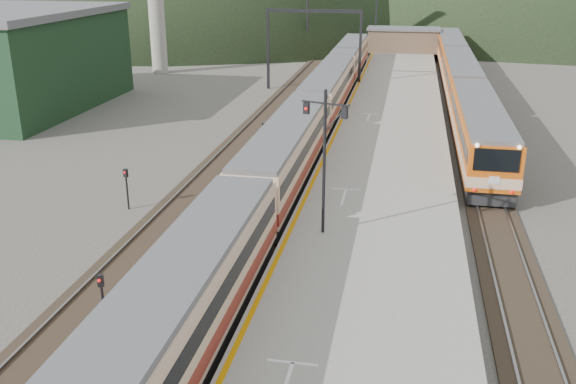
# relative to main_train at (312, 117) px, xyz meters

# --- Properties ---
(track_main) EXTENTS (2.60, 200.00, 0.23)m
(track_main) POSITION_rel_main_train_xyz_m (0.00, 4.44, -1.83)
(track_main) COLOR black
(track_main) RESTS_ON ground
(track_far) EXTENTS (2.60, 200.00, 0.23)m
(track_far) POSITION_rel_main_train_xyz_m (-5.00, 4.44, -1.83)
(track_far) COLOR black
(track_far) RESTS_ON ground
(track_second) EXTENTS (2.60, 200.00, 0.23)m
(track_second) POSITION_rel_main_train_xyz_m (11.50, 4.44, -1.83)
(track_second) COLOR black
(track_second) RESTS_ON ground
(platform) EXTENTS (8.00, 100.00, 1.00)m
(platform) POSITION_rel_main_train_xyz_m (5.60, 2.44, -1.39)
(platform) COLOR gray
(platform) RESTS_ON ground
(gantry_near) EXTENTS (9.55, 0.25, 8.00)m
(gantry_near) POSITION_rel_main_train_xyz_m (-2.85, 19.44, 3.69)
(gantry_near) COLOR black
(gantry_near) RESTS_ON ground
(gantry_far) EXTENTS (9.55, 0.25, 8.00)m
(gantry_far) POSITION_rel_main_train_xyz_m (-2.85, 44.44, 3.69)
(gantry_far) COLOR black
(gantry_far) RESTS_ON ground
(warehouse) EXTENTS (14.50, 20.50, 8.60)m
(warehouse) POSITION_rel_main_train_xyz_m (-28.00, 6.44, 2.42)
(warehouse) COLOR black
(warehouse) RESTS_ON ground
(station_shed) EXTENTS (9.40, 4.40, 3.10)m
(station_shed) POSITION_rel_main_train_xyz_m (5.60, 42.44, 0.68)
(station_shed) COLOR brown
(station_shed) RESTS_ON platform
(main_train) EXTENTS (2.73, 74.85, 3.33)m
(main_train) POSITION_rel_main_train_xyz_m (0.00, 0.00, 0.00)
(main_train) COLOR #E4B690
(main_train) RESTS_ON track_main
(second_train) EXTENTS (2.85, 58.42, 3.47)m
(second_train) POSITION_rel_main_train_xyz_m (11.50, 17.70, 0.07)
(second_train) COLOR #D25711
(second_train) RESTS_ON track_second
(signal_mast) EXTENTS (2.12, 0.80, 6.54)m
(signal_mast) POSITION_rel_main_train_xyz_m (3.34, -18.26, 3.11)
(signal_mast) COLOR black
(signal_mast) RESTS_ON platform
(short_signal_a) EXTENTS (0.26, 0.23, 2.27)m
(short_signal_a) POSITION_rel_main_train_xyz_m (-3.46, -26.30, -0.43)
(short_signal_a) COLOR black
(short_signal_a) RESTS_ON ground
(short_signal_b) EXTENTS (0.24, 0.19, 2.27)m
(short_signal_b) POSITION_rel_main_train_xyz_m (-2.67, -3.90, -0.43)
(short_signal_b) COLOR black
(short_signal_b) RESTS_ON ground
(short_signal_c) EXTENTS (0.26, 0.23, 2.27)m
(short_signal_c) POSITION_rel_main_train_xyz_m (-7.64, -14.91, -0.43)
(short_signal_c) COLOR black
(short_signal_c) RESTS_ON ground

